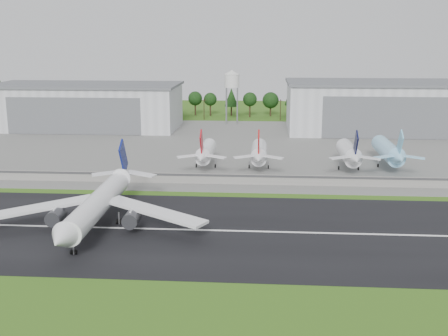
# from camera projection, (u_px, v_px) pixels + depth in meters

# --- Properties ---
(ground) EXTENTS (600.00, 600.00, 0.00)m
(ground) POSITION_uv_depth(u_px,v_px,m) (206.00, 245.00, 129.71)
(ground) COLOR #2E5A15
(ground) RESTS_ON ground
(runway) EXTENTS (320.00, 60.00, 0.10)m
(runway) POSITION_uv_depth(u_px,v_px,m) (210.00, 230.00, 139.41)
(runway) COLOR black
(runway) RESTS_ON ground
(runway_centerline) EXTENTS (220.00, 1.00, 0.02)m
(runway_centerline) POSITION_uv_depth(u_px,v_px,m) (210.00, 230.00, 139.39)
(runway_centerline) COLOR white
(runway_centerline) RESTS_ON runway
(apron) EXTENTS (320.00, 150.00, 0.10)m
(apron) POSITION_uv_depth(u_px,v_px,m) (234.00, 146.00, 246.20)
(apron) COLOR slate
(apron) RESTS_ON ground
(blast_fence) EXTENTS (240.00, 0.61, 3.50)m
(blast_fence) POSITION_uv_depth(u_px,v_px,m) (224.00, 179.00, 182.68)
(blast_fence) COLOR gray
(blast_fence) RESTS_ON ground
(hangar_west) EXTENTS (97.00, 44.00, 23.20)m
(hangar_west) POSITION_uv_depth(u_px,v_px,m) (86.00, 106.00, 292.83)
(hangar_west) COLOR silver
(hangar_west) RESTS_ON ground
(hangar_east) EXTENTS (102.00, 47.00, 25.20)m
(hangar_east) POSITION_uv_depth(u_px,v_px,m) (388.00, 107.00, 281.63)
(hangar_east) COLOR silver
(hangar_east) RESTS_ON ground
(water_tower) EXTENTS (8.40, 8.40, 29.40)m
(water_tower) POSITION_uv_depth(u_px,v_px,m) (232.00, 79.00, 304.06)
(water_tower) COLOR #99999E
(water_tower) RESTS_ON ground
(utility_poles) EXTENTS (230.00, 3.00, 12.00)m
(utility_poles) POSITION_uv_depth(u_px,v_px,m) (242.00, 120.00, 323.89)
(utility_poles) COLOR black
(utility_poles) RESTS_ON ground
(treeline) EXTENTS (320.00, 16.00, 22.00)m
(treeline) POSITION_uv_depth(u_px,v_px,m) (243.00, 116.00, 338.45)
(treeline) COLOR black
(treeline) RESTS_ON ground
(main_airliner) EXTENTS (57.28, 59.07, 18.17)m
(main_airliner) POSITION_uv_depth(u_px,v_px,m) (97.00, 210.00, 139.88)
(main_airliner) COLOR white
(main_airliner) RESTS_ON runway
(parked_jet_red_a) EXTENTS (7.36, 31.29, 16.55)m
(parked_jet_red_a) POSITION_uv_depth(u_px,v_px,m) (205.00, 152.00, 203.22)
(parked_jet_red_a) COLOR white
(parked_jet_red_a) RESTS_ON ground
(parked_jet_red_b) EXTENTS (7.36, 31.29, 16.67)m
(parked_jet_red_b) POSITION_uv_depth(u_px,v_px,m) (259.00, 153.00, 201.84)
(parked_jet_red_b) COLOR white
(parked_jet_red_b) RESTS_ON ground
(parked_jet_navy) EXTENTS (7.36, 31.29, 16.89)m
(parked_jet_navy) POSITION_uv_depth(u_px,v_px,m) (350.00, 154.00, 199.53)
(parked_jet_navy) COLOR silver
(parked_jet_navy) RESTS_ON ground
(parked_jet_skyblue) EXTENTS (7.36, 37.29, 16.96)m
(parked_jet_skyblue) POSITION_uv_depth(u_px,v_px,m) (389.00, 151.00, 203.33)
(parked_jet_skyblue) COLOR #93D7FF
(parked_jet_skyblue) RESTS_ON ground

